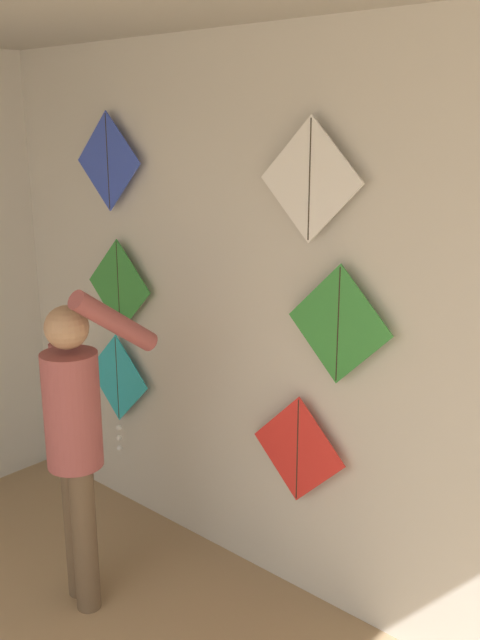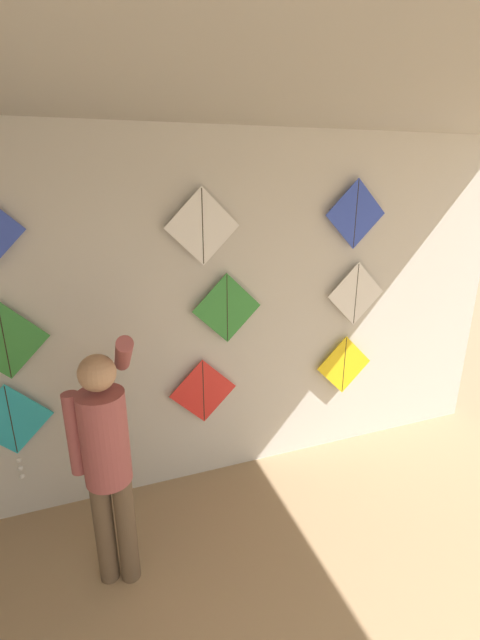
% 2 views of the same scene
% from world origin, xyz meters
% --- Properties ---
extents(back_panel, '(5.51, 0.06, 2.80)m').
position_xyz_m(back_panel, '(0.00, 4.07, 1.40)').
color(back_panel, beige).
rests_on(back_panel, ground).
extents(ceiling_slab, '(5.51, 4.84, 0.04)m').
position_xyz_m(ceiling_slab, '(0.00, 2.02, 2.82)').
color(ceiling_slab, '#A8A399').
extents(shopkeeper, '(0.41, 0.53, 1.66)m').
position_xyz_m(shopkeeper, '(-0.86, 3.24, 0.94)').
color(shopkeeper, brown).
rests_on(shopkeeper, ground).
extents(kite_0, '(0.55, 0.04, 0.76)m').
position_xyz_m(kite_0, '(-1.46, 3.98, 0.82)').
color(kite_0, '#28B2C6').
extents(kite_1, '(0.55, 0.01, 0.55)m').
position_xyz_m(kite_1, '(-0.08, 3.98, 0.82)').
color(kite_1, red).
extents(kite_2, '(0.55, 0.01, 0.55)m').
position_xyz_m(kite_2, '(1.24, 3.98, 0.85)').
color(kite_2, yellow).
extents(kite_3, '(0.55, 0.01, 0.55)m').
position_xyz_m(kite_3, '(-1.41, 3.98, 1.44)').
color(kite_3, '#338C38').
extents(kite_4, '(0.55, 0.01, 0.55)m').
position_xyz_m(kite_4, '(0.13, 3.98, 1.50)').
color(kite_4, '#338C38').
extents(kite_5, '(0.55, 0.01, 0.55)m').
position_xyz_m(kite_5, '(1.29, 3.98, 1.50)').
color(kite_5, white).
extents(kite_7, '(0.55, 0.01, 0.55)m').
position_xyz_m(kite_7, '(-0.05, 3.98, 2.12)').
color(kite_7, white).
extents(kite_8, '(0.55, 0.01, 0.55)m').
position_xyz_m(kite_8, '(1.22, 3.98, 2.17)').
color(kite_8, blue).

